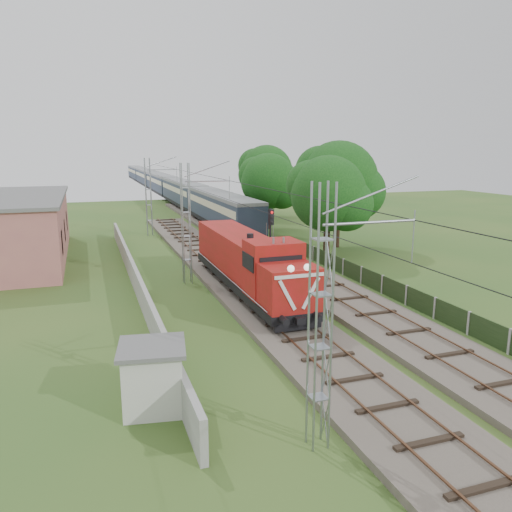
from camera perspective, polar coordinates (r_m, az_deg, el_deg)
name	(u,v)px	position (r m, az deg, el deg)	size (l,w,h in m)	color
ground	(300,340)	(24.02, 5.10, -9.58)	(140.00, 140.00, 0.00)	#2D5520
track_main	(253,296)	(30.12, -0.31, -4.62)	(4.20, 70.00, 0.45)	#6B6054
track_side	(260,250)	(43.64, 0.47, 0.65)	(4.20, 80.00, 0.45)	#6B6054
catenary	(187,224)	(33.29, -7.91, 3.69)	(3.31, 70.00, 8.00)	gray
boundary_wall	(134,276)	(33.45, -13.72, -2.27)	(0.25, 40.00, 1.50)	#9E9E99
station_building	(12,227)	(45.15, -26.12, 2.95)	(8.40, 20.40, 5.22)	#B66E62
fence	(407,295)	(30.15, 16.83, -4.32)	(0.12, 32.00, 1.20)	black
locomotive	(248,262)	(30.57, -0.92, -0.65)	(2.78, 15.85, 4.02)	black
coach_rake	(161,183)	(99.66, -10.79, 8.25)	(3.01, 112.34, 3.47)	black
signal_post	(271,231)	(34.25, 1.71, 2.89)	(0.52, 0.42, 4.91)	black
relay_hut	(153,377)	(18.03, -11.70, -13.37)	(2.58, 2.58, 2.34)	beige
tree_a	(329,194)	(41.35, 8.33, 6.98)	(6.49, 6.18, 8.41)	#342015
tree_b	(339,181)	(46.01, 9.49, 8.41)	(7.44, 7.08, 9.64)	#342015
tree_c	(269,182)	(56.25, 1.52, 8.46)	(6.52, 6.21, 8.46)	#342015
tree_d	(267,172)	(66.87, 1.29, 9.56)	(7.28, 6.93, 9.43)	#342015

